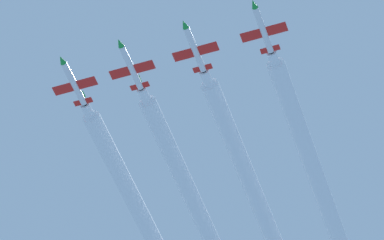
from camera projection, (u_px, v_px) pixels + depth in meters
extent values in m
cylinder|color=silver|center=(263.00, 30.00, 202.87)|extent=(1.16, 10.00, 1.16)
cone|color=#198C33|center=(254.00, 4.00, 199.30)|extent=(1.10, 1.68, 1.10)
ellipsoid|color=black|center=(259.00, 19.00, 201.90)|extent=(0.64, 2.32, 0.52)
cube|color=red|center=(264.00, 32.00, 203.11)|extent=(8.42, 2.00, 0.13)
cube|color=red|center=(270.00, 49.00, 205.65)|extent=(3.58, 1.16, 0.13)
cube|color=#198C33|center=(270.00, 44.00, 206.73)|extent=(0.11, 1.37, 1.79)
cylinder|color=black|center=(271.00, 52.00, 206.10)|extent=(0.87, 0.63, 0.87)
cylinder|color=silver|center=(195.00, 49.00, 206.07)|extent=(1.16, 10.00, 1.16)
cone|color=#198C33|center=(184.00, 24.00, 202.50)|extent=(1.10, 1.68, 1.10)
ellipsoid|color=black|center=(191.00, 38.00, 205.10)|extent=(0.64, 2.32, 0.52)
cube|color=red|center=(196.00, 52.00, 206.31)|extent=(8.42, 2.00, 0.13)
cube|color=red|center=(203.00, 68.00, 208.85)|extent=(3.58, 1.16, 0.13)
cube|color=#198C33|center=(202.00, 63.00, 209.93)|extent=(0.11, 1.37, 1.79)
cylinder|color=black|center=(204.00, 71.00, 209.30)|extent=(0.87, 0.63, 0.87)
cylinder|color=silver|center=(131.00, 68.00, 208.03)|extent=(1.16, 10.00, 1.16)
cone|color=#198C33|center=(120.00, 43.00, 204.45)|extent=(1.10, 1.68, 1.10)
ellipsoid|color=black|center=(127.00, 57.00, 207.06)|extent=(0.64, 2.32, 0.52)
cube|color=red|center=(132.00, 70.00, 208.27)|extent=(8.42, 2.00, 0.13)
cube|color=red|center=(140.00, 86.00, 210.81)|extent=(3.58, 1.16, 0.13)
cube|color=#198C33|center=(140.00, 81.00, 211.88)|extent=(0.11, 1.37, 1.79)
cylinder|color=black|center=(141.00, 89.00, 211.25)|extent=(0.87, 0.63, 0.87)
cylinder|color=silver|center=(74.00, 84.00, 211.04)|extent=(1.16, 10.00, 1.16)
cone|color=#198C33|center=(62.00, 60.00, 207.46)|extent=(1.10, 1.68, 1.10)
ellipsoid|color=black|center=(70.00, 73.00, 210.07)|extent=(0.64, 2.32, 0.52)
cube|color=red|center=(75.00, 86.00, 211.28)|extent=(8.42, 2.00, 0.13)
cube|color=red|center=(83.00, 102.00, 213.82)|extent=(3.58, 1.16, 0.13)
cube|color=#198C33|center=(84.00, 96.00, 214.89)|extent=(0.11, 1.37, 1.79)
cylinder|color=black|center=(85.00, 105.00, 214.27)|extent=(0.87, 0.63, 0.87)
cylinder|color=white|center=(311.00, 162.00, 223.39)|extent=(1.81, 56.38, 1.81)
cylinder|color=white|center=(320.00, 186.00, 227.54)|extent=(3.44, 64.83, 3.44)
cylinder|color=white|center=(258.00, 202.00, 230.74)|extent=(1.81, 69.94, 1.81)
cylinder|color=white|center=(269.00, 229.00, 235.89)|extent=(3.44, 80.43, 3.44)
cylinder|color=white|center=(200.00, 215.00, 232.33)|extent=(1.81, 68.75, 1.81)
cylinder|color=white|center=(146.00, 225.00, 234.87)|extent=(1.81, 67.19, 1.81)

